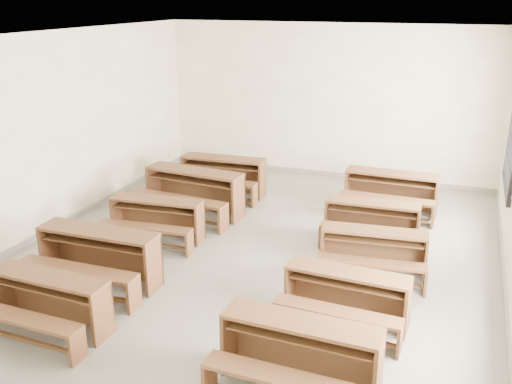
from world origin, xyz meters
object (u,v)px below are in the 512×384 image
at_px(desk_set_0, 48,299).
at_px(desk_set_1, 97,253).
at_px(desk_set_8, 371,219).
at_px(desk_set_9, 391,189).
at_px(desk_set_4, 222,173).
at_px(desk_set_7, 373,249).
at_px(desk_set_5, 299,350).
at_px(desk_set_6, 346,294).
at_px(desk_set_2, 156,216).
at_px(desk_set_3, 193,189).

xyz_separation_m(desk_set_0, desk_set_1, (-0.13, 1.15, 0.05)).
bearing_deg(desk_set_8, desk_set_9, 84.04).
distance_m(desk_set_4, desk_set_7, 4.09).
xyz_separation_m(desk_set_5, desk_set_7, (0.28, 2.70, -0.04)).
distance_m(desk_set_1, desk_set_5, 3.35).
relative_size(desk_set_1, desk_set_7, 1.12).
relative_size(desk_set_5, desk_set_8, 1.08).
height_order(desk_set_4, desk_set_6, desk_set_4).
distance_m(desk_set_2, desk_set_5, 4.16).
bearing_deg(desk_set_1, desk_set_4, 87.65).
xyz_separation_m(desk_set_7, desk_set_9, (-0.12, 2.55, 0.05)).
distance_m(desk_set_0, desk_set_8, 4.91).
relative_size(desk_set_1, desk_set_4, 1.01).
distance_m(desk_set_2, desk_set_7, 3.44).
bearing_deg(desk_set_0, desk_set_3, 92.85).
relative_size(desk_set_2, desk_set_9, 0.94).
relative_size(desk_set_5, desk_set_7, 1.06).
distance_m(desk_set_1, desk_set_2, 1.57).
height_order(desk_set_0, desk_set_1, desk_set_1).
bearing_deg(desk_set_3, desk_set_9, 27.34).
bearing_deg(desk_set_1, desk_set_6, 2.31).
xyz_separation_m(desk_set_1, desk_set_4, (0.10, 3.94, -0.01)).
distance_m(desk_set_0, desk_set_3, 3.93).
bearing_deg(desk_set_9, desk_set_5, -90.65).
height_order(desk_set_0, desk_set_8, desk_set_0).
height_order(desk_set_1, desk_set_9, desk_set_1).
xyz_separation_m(desk_set_6, desk_set_9, (-0.03, 3.92, 0.04)).
distance_m(desk_set_4, desk_set_9, 3.22).
height_order(desk_set_2, desk_set_7, desk_set_2).
height_order(desk_set_2, desk_set_4, desk_set_4).
height_order(desk_set_7, desk_set_8, desk_set_8).
bearing_deg(desk_set_4, desk_set_1, -94.45).
bearing_deg(desk_set_9, desk_set_6, -88.51).
relative_size(desk_set_5, desk_set_6, 1.08).
bearing_deg(desk_set_5, desk_set_3, 129.97).
bearing_deg(desk_set_1, desk_set_8, 38.73).
distance_m(desk_set_3, desk_set_5, 4.99).
height_order(desk_set_3, desk_set_4, desk_set_3).
relative_size(desk_set_1, desk_set_6, 1.14).
distance_m(desk_set_0, desk_set_9, 6.15).
bearing_deg(desk_set_6, desk_set_8, 95.26).
xyz_separation_m(desk_set_4, desk_set_8, (3.12, -1.27, -0.05)).
xyz_separation_m(desk_set_4, desk_set_9, (3.21, 0.17, -0.00)).
bearing_deg(desk_set_7, desk_set_4, 138.36).
xyz_separation_m(desk_set_1, desk_set_5, (3.15, -1.13, -0.03)).
distance_m(desk_set_6, desk_set_8, 2.48).
relative_size(desk_set_6, desk_set_9, 0.91).
bearing_deg(desk_set_4, desk_set_9, 0.05).
relative_size(desk_set_0, desk_set_3, 0.81).
relative_size(desk_set_2, desk_set_6, 1.04).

